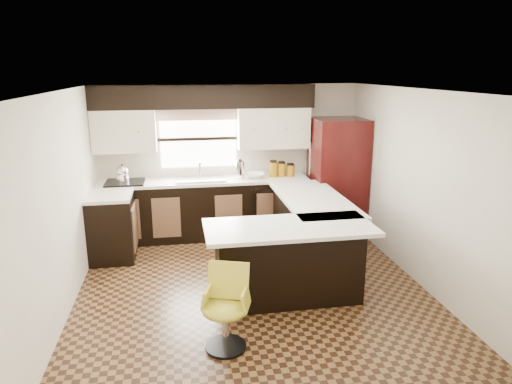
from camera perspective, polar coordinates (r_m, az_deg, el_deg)
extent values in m
plane|color=#49301A|center=(5.80, -0.54, -11.82)|extent=(4.40, 4.40, 0.00)
plane|color=silver|center=(5.17, -0.60, 12.59)|extent=(4.40, 4.40, 0.00)
plane|color=beige|center=(7.49, -3.27, 4.12)|extent=(4.40, 0.00, 4.40)
plane|color=beige|center=(3.34, 5.59, -10.32)|extent=(4.40, 0.00, 4.40)
plane|color=beige|center=(5.45, -22.93, -1.30)|extent=(0.00, 4.40, 4.40)
plane|color=beige|center=(6.05, 19.46, 0.60)|extent=(0.00, 4.40, 4.40)
cube|color=black|center=(7.34, -6.41, -2.21)|extent=(3.30, 0.60, 0.90)
cube|color=black|center=(6.79, -17.54, -4.32)|extent=(0.60, 0.70, 0.90)
cube|color=silver|center=(7.22, -6.52, 1.37)|extent=(3.30, 0.60, 0.04)
cube|color=silver|center=(6.65, -17.86, -0.48)|extent=(0.60, 0.70, 0.04)
cube|color=black|center=(7.15, -6.49, 11.77)|extent=(3.40, 0.35, 0.36)
cube|color=beige|center=(7.23, -16.14, 7.33)|extent=(0.94, 0.35, 0.64)
cube|color=beige|center=(7.34, 2.16, 8.02)|extent=(1.14, 0.35, 0.64)
cube|color=white|center=(7.37, -7.19, 6.61)|extent=(1.20, 0.02, 0.90)
cube|color=#D19B93|center=(7.28, -7.27, 9.60)|extent=(1.30, 0.06, 0.18)
cube|color=#B2B2B7|center=(7.19, -6.92, 1.61)|extent=(0.75, 0.45, 0.03)
cube|color=black|center=(7.20, 1.71, -2.64)|extent=(0.58, 0.03, 0.78)
cube|color=black|center=(7.23, -16.05, 1.17)|extent=(0.58, 0.50, 0.02)
cube|color=black|center=(6.37, 6.59, -4.98)|extent=(0.60, 1.95, 0.90)
cube|color=black|center=(5.36, 4.07, -8.88)|extent=(1.65, 0.60, 0.90)
cube|color=silver|center=(6.23, 7.16, -0.87)|extent=(0.84, 1.95, 0.04)
cube|color=silver|center=(5.10, 4.19, -4.45)|extent=(1.89, 0.84, 0.04)
cube|color=#350909|center=(7.47, 10.08, 1.84)|extent=(0.81, 0.77, 1.88)
cylinder|color=silver|center=(7.23, -1.99, 2.81)|extent=(0.14, 0.14, 0.28)
imported|color=white|center=(7.29, -0.17, 2.09)|extent=(0.34, 0.34, 0.08)
cylinder|color=#93660F|center=(7.35, 2.16, 2.83)|extent=(0.14, 0.14, 0.24)
cylinder|color=#93660F|center=(7.38, 3.22, 2.79)|extent=(0.13, 0.13, 0.22)
cylinder|color=#93660F|center=(7.42, 4.32, 2.69)|extent=(0.14, 0.14, 0.18)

